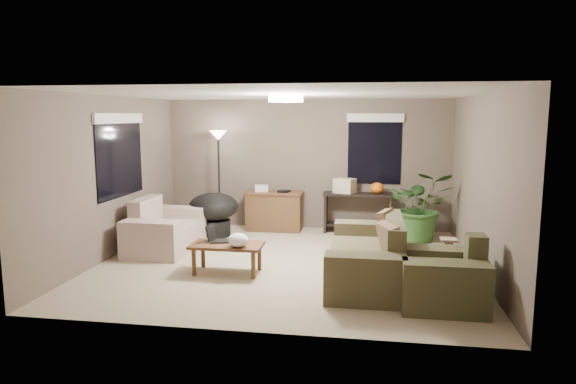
% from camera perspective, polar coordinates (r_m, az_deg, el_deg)
% --- Properties ---
extents(room_shell, '(5.50, 5.50, 5.50)m').
position_cam_1_polar(room_shell, '(7.52, -0.24, 1.28)').
color(room_shell, tan).
rests_on(room_shell, ground).
extents(main_sofa, '(0.95, 2.20, 0.85)m').
position_cam_1_polar(main_sofa, '(7.03, 8.99, -7.31)').
color(main_sofa, brown).
rests_on(main_sofa, ground).
extents(throw_pillows, '(0.39, 1.40, 0.47)m').
position_cam_1_polar(throw_pillows, '(6.94, 11.17, -4.53)').
color(throw_pillows, '#8C7251').
rests_on(throw_pillows, main_sofa).
extents(loveseat, '(0.90, 1.60, 0.85)m').
position_cam_1_polar(loveseat, '(8.74, -13.60, -4.28)').
color(loveseat, beige).
rests_on(loveseat, ground).
extents(armchair, '(0.95, 1.00, 0.85)m').
position_cam_1_polar(armchair, '(6.35, 16.85, -9.30)').
color(armchair, '#4B4A2D').
rests_on(armchair, ground).
extents(coffee_table, '(1.00, 0.55, 0.42)m').
position_cam_1_polar(coffee_table, '(7.27, -6.79, -6.20)').
color(coffee_table, brown).
rests_on(coffee_table, ground).
extents(laptop, '(0.40, 0.30, 0.24)m').
position_cam_1_polar(laptop, '(7.38, -7.86, -5.02)').
color(laptop, black).
rests_on(laptop, coffee_table).
extents(plastic_bag, '(0.29, 0.26, 0.19)m').
position_cam_1_polar(plastic_bag, '(7.04, -5.57, -5.34)').
color(plastic_bag, white).
rests_on(plastic_bag, coffee_table).
extents(desk, '(1.10, 0.50, 0.75)m').
position_cam_1_polar(desk, '(9.86, -1.55, -2.11)').
color(desk, brown).
rests_on(desk, ground).
extents(desk_papers, '(0.72, 0.31, 0.12)m').
position_cam_1_polar(desk_papers, '(9.81, -2.46, 0.34)').
color(desk_papers, silver).
rests_on(desk_papers, desk).
extents(console_table, '(1.30, 0.40, 0.75)m').
position_cam_1_polar(console_table, '(9.75, 7.74, -1.95)').
color(console_table, black).
rests_on(console_table, ground).
extents(pumpkin, '(0.32, 0.32, 0.21)m').
position_cam_1_polar(pumpkin, '(9.68, 9.86, 0.43)').
color(pumpkin, orange).
rests_on(pumpkin, console_table).
extents(cardboard_box, '(0.45, 0.40, 0.27)m').
position_cam_1_polar(cardboard_box, '(9.69, 6.32, 0.70)').
color(cardboard_box, beige).
rests_on(cardboard_box, console_table).
extents(papasan_chair, '(1.15, 1.15, 0.80)m').
position_cam_1_polar(papasan_chair, '(9.47, -8.27, -2.10)').
color(papasan_chair, black).
rests_on(papasan_chair, ground).
extents(floor_lamp, '(0.32, 0.32, 1.91)m').
position_cam_1_polar(floor_lamp, '(9.83, -7.74, 4.96)').
color(floor_lamp, black).
rests_on(floor_lamp, ground).
extents(ceiling_fixture, '(0.50, 0.50, 0.10)m').
position_cam_1_polar(ceiling_fixture, '(7.47, -0.24, 10.38)').
color(ceiling_fixture, white).
rests_on(ceiling_fixture, room_shell).
extents(houseplant, '(1.12, 1.24, 0.97)m').
position_cam_1_polar(houseplant, '(9.34, 14.55, -2.33)').
color(houseplant, '#2D5923').
rests_on(houseplant, ground).
extents(cat_scratching_post, '(0.32, 0.32, 0.50)m').
position_cam_1_polar(cat_scratching_post, '(7.58, 17.35, -7.06)').
color(cat_scratching_post, tan).
rests_on(cat_scratching_post, ground).
extents(window_left, '(0.05, 1.56, 1.33)m').
position_cam_1_polar(window_left, '(8.62, -18.18, 5.35)').
color(window_left, black).
rests_on(window_left, room_shell).
extents(window_back, '(1.06, 0.05, 1.33)m').
position_cam_1_polar(window_back, '(9.85, 9.63, 6.02)').
color(window_back, black).
rests_on(window_back, room_shell).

